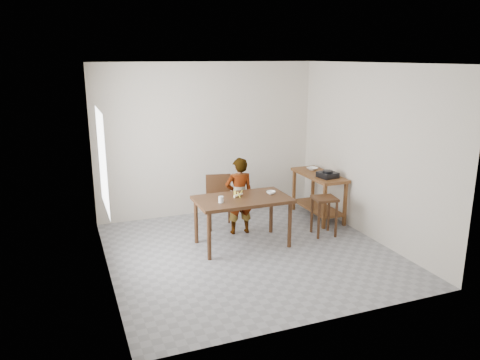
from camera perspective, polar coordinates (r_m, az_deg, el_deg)
name	(u,v)px	position (r m, az deg, el deg)	size (l,w,h in m)	color
floor	(250,253)	(6.96, 1.20, -8.94)	(4.00, 4.00, 0.04)	gray
ceiling	(251,62)	(6.37, 1.34, 14.23)	(4.00, 4.00, 0.04)	white
wall_back	(207,139)	(8.40, -4.01, 4.96)	(4.00, 0.04, 2.70)	beige
wall_front	(327,204)	(4.79, 10.53, -2.89)	(4.00, 0.04, 2.70)	beige
wall_left	(101,176)	(6.07, -16.64, 0.52)	(0.04, 4.00, 2.70)	beige
wall_right	(371,152)	(7.52, 15.67, 3.28)	(0.04, 4.00, 2.70)	beige
window_pane	(102,160)	(6.24, -16.44, 2.32)	(0.02, 1.10, 1.30)	white
dining_table	(242,222)	(7.07, 0.29, -5.09)	(1.40, 0.80, 0.75)	#3E2413
prep_counter	(318,196)	(8.39, 9.52, -1.89)	(0.50, 1.20, 0.80)	brown
child	(239,196)	(7.48, -0.10, -1.95)	(0.46, 0.30, 1.25)	white
dining_chair	(220,202)	(7.80, -2.47, -2.73)	(0.42, 0.42, 0.87)	#3E2413
stool	(324,216)	(7.61, 10.19, -4.35)	(0.36, 0.36, 0.63)	#3E2413
glass_tumbler	(221,199)	(6.73, -2.34, -2.39)	(0.07, 0.07, 0.09)	silver
small_bowl	(271,193)	(7.16, 3.79, -1.53)	(0.14, 0.14, 0.04)	white
banana	(238,195)	(7.00, -0.22, -1.81)	(0.18, 0.13, 0.06)	yellow
serving_bowl	(312,169)	(8.53, 8.81, 1.37)	(0.19, 0.19, 0.05)	white
gas_burner	(328,175)	(8.04, 10.63, 0.62)	(0.28, 0.28, 0.09)	black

